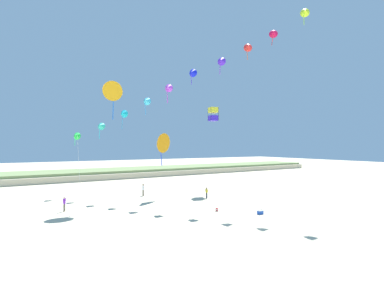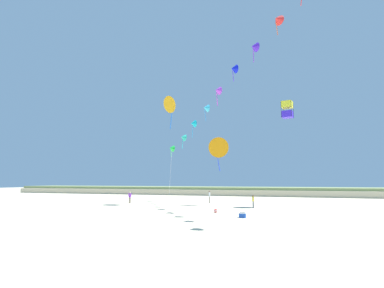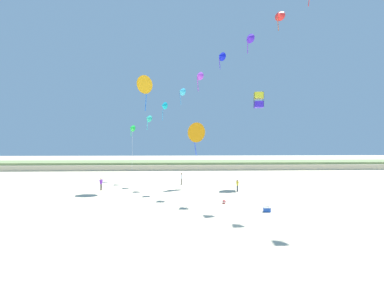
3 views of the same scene
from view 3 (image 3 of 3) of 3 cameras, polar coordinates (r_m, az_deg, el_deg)
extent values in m
plane|color=beige|center=(18.43, 2.42, -18.81)|extent=(240.00, 240.00, 0.00)
cube|color=beige|center=(64.39, -1.31, -4.85)|extent=(120.00, 12.63, 1.23)
cube|color=#7A8E56|center=(64.33, -1.31, -4.15)|extent=(120.00, 10.73, 0.70)
cylinder|color=#726656|center=(38.29, -2.38, -8.35)|extent=(0.13, 0.13, 0.86)
cylinder|color=#726656|center=(38.14, -2.32, -8.38)|extent=(0.13, 0.13, 0.86)
cylinder|color=white|center=(38.12, -2.35, -7.27)|extent=(0.23, 0.23, 0.61)
cylinder|color=white|center=(38.30, -2.42, -7.16)|extent=(0.13, 0.22, 0.58)
cylinder|color=white|center=(37.92, -2.28, -7.23)|extent=(0.13, 0.22, 0.58)
sphere|color=brown|center=(38.07, -2.35, -6.62)|extent=(0.23, 0.23, 0.23)
cylinder|color=#474C56|center=(33.04, 10.13, -9.76)|extent=(0.11, 0.11, 0.75)
cylinder|color=#474C56|center=(33.15, 9.99, -9.73)|extent=(0.11, 0.11, 0.75)
cylinder|color=yellow|center=(32.99, 10.06, -8.64)|extent=(0.20, 0.20, 0.53)
cylinder|color=yellow|center=(32.84, 10.23, -8.61)|extent=(0.13, 0.19, 0.51)
cylinder|color=yellow|center=(33.13, 9.89, -8.53)|extent=(0.13, 0.19, 0.51)
sphere|color=brown|center=(32.94, 10.06, -8.00)|extent=(0.20, 0.20, 0.20)
cylinder|color=#726656|center=(35.49, -19.64, -9.04)|extent=(0.12, 0.12, 0.81)
cylinder|color=#726656|center=(35.57, -19.46, -9.02)|extent=(0.12, 0.12, 0.81)
cylinder|color=purple|center=(35.43, -19.55, -7.93)|extent=(0.21, 0.21, 0.57)
cylinder|color=purple|center=(35.31, -19.79, -7.88)|extent=(0.18, 0.20, 0.54)
cylinder|color=purple|center=(35.54, -19.31, -7.84)|extent=(0.18, 0.20, 0.54)
sphere|color=beige|center=(35.38, -19.55, -7.29)|extent=(0.22, 0.22, 0.22)
cone|color=#20DB43|center=(44.31, -13.28, 3.47)|extent=(1.38, 1.33, 1.18)
cylinder|color=#39E583|center=(44.39, -13.41, 2.40)|extent=(0.10, 0.19, 1.21)
cone|color=#2AC0A9|center=(41.61, -9.75, 5.67)|extent=(1.41, 1.36, 1.21)
cylinder|color=#39D6E5|center=(41.63, -9.90, 4.21)|extent=(0.17, 0.12, 1.67)
cone|color=#11B8D2|center=(39.04, -6.37, 8.49)|extent=(1.31, 1.28, 1.12)
cylinder|color=#39A5E5|center=(38.98, -6.53, 6.69)|extent=(0.17, 0.17, 2.01)
cone|color=#39C3EB|center=(37.22, -2.41, 11.61)|extent=(1.34, 1.33, 1.15)
cylinder|color=#3995E5|center=(37.11, -2.59, 9.97)|extent=(0.25, 0.16, 1.70)
cone|color=#AF3FE0|center=(35.50, 1.51, 14.97)|extent=(1.30, 1.26, 1.11)
cylinder|color=#DA39E5|center=(35.31, 1.31, 13.12)|extent=(0.18, 0.09, 1.88)
cone|color=#0E1BDF|center=(34.46, 6.39, 18.84)|extent=(1.27, 1.31, 1.12)
cylinder|color=#5839E5|center=(34.24, 6.17, 17.34)|extent=(0.20, 0.14, 1.41)
cone|color=#4B21D3|center=(33.16, 12.53, 22.06)|extent=(1.27, 1.29, 1.11)
cylinder|color=#8B39E5|center=(32.85, 12.27, 20.38)|extent=(0.08, 0.18, 1.58)
cone|color=red|center=(32.79, 18.84, 25.56)|extent=(1.34, 1.24, 1.14)
cylinder|color=#E56339|center=(32.42, 18.57, 23.98)|extent=(0.20, 0.09, 1.50)
cylinder|color=silver|center=(43.09, -13.15, -2.20)|extent=(0.29, 1.79, 8.70)
cube|color=#3C25D8|center=(38.31, 14.60, 8.46)|extent=(1.49, 1.49, 0.85)
cube|color=yellow|center=(38.52, 14.60, 10.38)|extent=(1.49, 1.49, 0.85)
cylinder|color=black|center=(39.10, 15.43, 9.25)|extent=(0.04, 0.04, 2.16)
cylinder|color=black|center=(38.97, 13.55, 9.28)|extent=(0.04, 0.04, 2.16)
cylinder|color=black|center=(37.72, 13.74, 9.60)|extent=(0.04, 0.04, 2.16)
cylinder|color=black|center=(37.86, 15.68, 9.56)|extent=(0.04, 0.04, 2.16)
cone|color=orange|center=(36.43, -10.17, 12.94)|extent=(2.91, 2.47, 2.61)
cone|color=blue|center=(36.43, -10.17, 12.97)|extent=(1.62, 1.41, 1.45)
cylinder|color=blue|center=(36.02, -10.18, 9.80)|extent=(0.29, 0.50, 3.31)
cone|color=orange|center=(35.78, 0.67, 2.63)|extent=(3.01, 2.29, 2.84)
cone|color=blue|center=(35.78, 0.67, 2.66)|extent=(1.68, 1.31, 1.57)
cylinder|color=blue|center=(35.73, 0.67, -0.28)|extent=(0.51, 0.50, 2.79)
cube|color=blue|center=(24.13, 16.31, -13.85)|extent=(0.56, 0.40, 0.36)
cube|color=white|center=(24.08, 16.31, -13.36)|extent=(0.58, 0.41, 0.06)
cylinder|color=black|center=(24.07, 16.31, -13.22)|extent=(0.45, 0.03, 0.03)
sphere|color=red|center=(26.47, 7.14, -12.62)|extent=(0.36, 0.36, 0.36)
cylinder|color=white|center=(26.47, 7.14, -12.62)|extent=(0.36, 0.36, 0.09)
camera|label=1|loc=(12.26, -81.79, 5.57)|focal=24.00mm
camera|label=2|loc=(13.01, 104.01, -12.50)|focal=28.00mm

